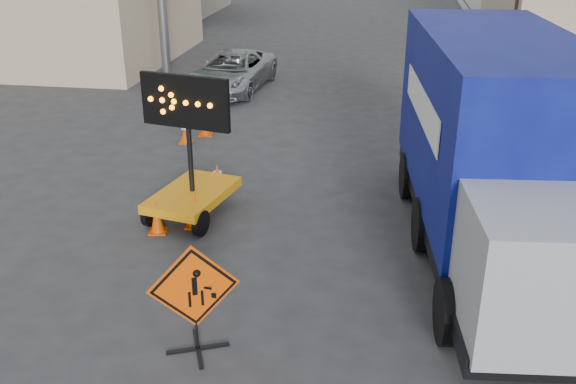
% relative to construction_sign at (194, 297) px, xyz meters
% --- Properties ---
extents(ground, '(100.00, 100.00, 0.00)m').
position_rel_construction_sign_xyz_m(ground, '(-0.01, -0.62, -0.94)').
color(ground, '#2D2D30').
rests_on(ground, ground).
extents(curb_right, '(0.40, 60.00, 0.12)m').
position_rel_construction_sign_xyz_m(curb_right, '(7.19, 14.38, -0.88)').
color(curb_right, gray).
rests_on(curb_right, ground).
extents(storefront_left_near, '(14.00, 10.00, 4.00)m').
position_rel_construction_sign_xyz_m(storefront_left_near, '(-14.01, 19.38, 1.06)').
color(storefront_left_near, tan).
rests_on(storefront_left_near, ground).
extents(construction_sign, '(1.25, 0.90, 1.78)m').
position_rel_construction_sign_xyz_m(construction_sign, '(0.00, 0.00, 0.00)').
color(construction_sign, black).
rests_on(construction_sign, ground).
extents(arrow_board, '(1.93, 2.40, 3.09)m').
position_rel_construction_sign_xyz_m(arrow_board, '(-1.43, 4.48, -0.25)').
color(arrow_board, orange).
rests_on(arrow_board, ground).
extents(pickup_truck, '(2.70, 5.12, 1.37)m').
position_rel_construction_sign_xyz_m(pickup_truck, '(-3.14, 14.99, -0.25)').
color(pickup_truck, '#ADB0B5').
rests_on(pickup_truck, ground).
extents(box_truck, '(3.37, 8.70, 4.03)m').
position_rel_construction_sign_xyz_m(box_truck, '(4.61, 3.84, 0.89)').
color(box_truck, black).
rests_on(box_truck, ground).
extents(cone_a, '(0.40, 0.40, 0.69)m').
position_rel_construction_sign_xyz_m(cone_a, '(-1.92, 3.60, -0.59)').
color(cone_a, '#E84904').
rests_on(cone_a, ground).
extents(cone_b, '(0.42, 0.42, 0.76)m').
position_rel_construction_sign_xyz_m(cone_b, '(-1.24, 3.99, -0.56)').
color(cone_b, '#E84904').
rests_on(cone_b, ground).
extents(cone_c, '(0.37, 0.37, 0.68)m').
position_rel_construction_sign_xyz_m(cone_c, '(-1.26, 5.86, -0.60)').
color(cone_c, '#E84904').
rests_on(cone_c, ground).
extents(cone_d, '(0.40, 0.40, 0.71)m').
position_rel_construction_sign_xyz_m(cone_d, '(-3.05, 9.05, -0.58)').
color(cone_d, '#E84904').
rests_on(cone_d, ground).
extents(cone_e, '(0.46, 0.46, 0.78)m').
position_rel_construction_sign_xyz_m(cone_e, '(-2.69, 9.79, -0.55)').
color(cone_e, '#E84904').
rests_on(cone_e, ground).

